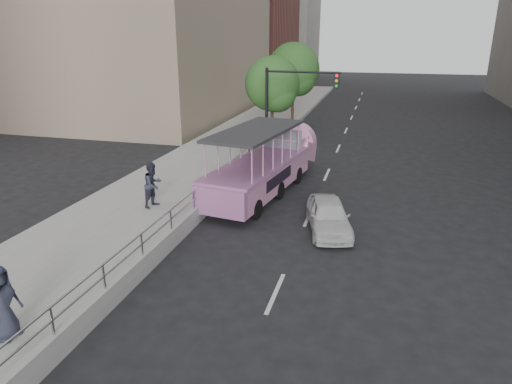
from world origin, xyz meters
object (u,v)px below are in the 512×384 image
(car, at_px, (329,216))
(parking_sign, at_px, (249,144))
(pedestrian_far, at_px, (1,303))
(traffic_signal, at_px, (287,99))
(street_tree_far, at_px, (294,71))
(duck_boat, at_px, (267,166))
(pedestrian_mid, at_px, (153,185))
(street_tree_near, at_px, (274,86))

(car, height_order, parking_sign, parking_sign)
(car, distance_m, pedestrian_far, 10.83)
(traffic_signal, distance_m, street_tree_far, 9.57)
(traffic_signal, xyz_separation_m, street_tree_far, (-1.40, 9.43, 0.81))
(street_tree_far, bearing_deg, duck_boat, -83.80)
(car, xyz_separation_m, street_tree_far, (-5.02, 19.15, 3.70))
(pedestrian_mid, bearing_deg, street_tree_far, 8.46)
(car, height_order, street_tree_far, street_tree_far)
(pedestrian_far, bearing_deg, duck_boat, -8.31)
(parking_sign, height_order, traffic_signal, traffic_signal)
(duck_boat, height_order, car, duck_boat)
(car, height_order, pedestrian_mid, pedestrian_mid)
(pedestrian_mid, relative_size, parking_sign, 0.63)
(traffic_signal, relative_size, street_tree_near, 0.91)
(street_tree_near, distance_m, street_tree_far, 6.02)
(car, bearing_deg, parking_sign, 116.06)
(pedestrian_mid, relative_size, traffic_signal, 0.36)
(parking_sign, bearing_deg, duck_boat, -44.54)
(pedestrian_far, distance_m, street_tree_near, 22.06)
(duck_boat, height_order, street_tree_far, street_tree_far)
(pedestrian_mid, relative_size, pedestrian_far, 1.02)
(street_tree_near, xyz_separation_m, street_tree_far, (0.20, 6.00, 0.49))
(street_tree_far, bearing_deg, street_tree_near, -91.91)
(duck_boat, bearing_deg, car, -50.53)
(pedestrian_mid, xyz_separation_m, traffic_signal, (3.45, 9.81, 2.27))
(duck_boat, bearing_deg, pedestrian_far, -103.17)
(traffic_signal, relative_size, street_tree_far, 0.81)
(traffic_signal, bearing_deg, car, -69.59)
(car, bearing_deg, street_tree_near, 96.78)
(pedestrian_far, distance_m, traffic_signal, 18.79)
(pedestrian_mid, xyz_separation_m, parking_sign, (2.48, 5.37, 0.61))
(duck_boat, xyz_separation_m, parking_sign, (-1.20, 1.18, 0.68))
(pedestrian_mid, height_order, parking_sign, parking_sign)
(pedestrian_far, bearing_deg, pedestrian_mid, 9.37)
(pedestrian_mid, distance_m, pedestrian_far, 8.67)
(pedestrian_far, bearing_deg, traffic_signal, -3.66)
(parking_sign, bearing_deg, street_tree_far, 91.79)
(pedestrian_far, height_order, parking_sign, parking_sign)
(car, distance_m, parking_sign, 7.11)
(pedestrian_far, bearing_deg, car, -31.35)
(pedestrian_mid, height_order, pedestrian_far, pedestrian_mid)
(duck_boat, relative_size, street_tree_far, 1.48)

